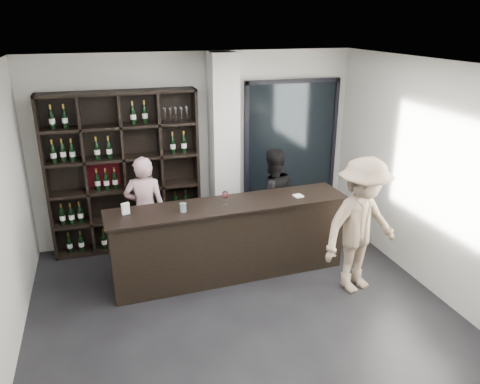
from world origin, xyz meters
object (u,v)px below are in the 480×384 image
object	(u,v)px
tasting_counter	(230,240)
taster_pink	(145,210)
wine_shelf	(125,173)
customer	(361,226)
taster_black	(272,199)

from	to	relation	value
tasting_counter	taster_pink	size ratio (longest dim) A/B	2.04
wine_shelf	tasting_counter	size ratio (longest dim) A/B	0.74
wine_shelf	taster_pink	size ratio (longest dim) A/B	1.52
customer	wine_shelf	bearing A→B (deg)	128.01
taster_pink	taster_black	world-z (taller)	taster_pink
wine_shelf	customer	xyz separation A→B (m)	(2.75, -2.09, -0.31)
taster_black	customer	world-z (taller)	customer
wine_shelf	taster_black	distance (m)	2.23
taster_black	taster_pink	bearing A→B (deg)	-6.03
tasting_counter	customer	distance (m)	1.74
taster_black	customer	bearing A→B (deg)	110.53
taster_pink	taster_black	distance (m)	1.88
taster_black	tasting_counter	bearing A→B (deg)	34.81
taster_pink	customer	bearing A→B (deg)	160.92
tasting_counter	taster_black	bearing A→B (deg)	35.59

